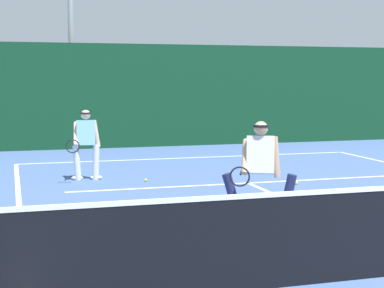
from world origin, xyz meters
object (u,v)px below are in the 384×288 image
tennis_ball (146,180)px  player_near (260,169)px  tennis_ball_extra (297,183)px  player_far (86,142)px

tennis_ball → player_near: bearing=-79.5°
tennis_ball → tennis_ball_extra: same height
tennis_ball → tennis_ball_extra: size_ratio=1.00×
player_near → player_far: size_ratio=1.03×
player_near → tennis_ball_extra: 3.91m
player_far → tennis_ball: size_ratio=23.41×
player_near → tennis_ball: bearing=-55.7°
player_far → tennis_ball: bearing=160.4°
player_near → tennis_ball_extra: (2.15, 3.15, -0.84)m
player_near → tennis_ball: (-0.82, 4.42, -0.84)m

